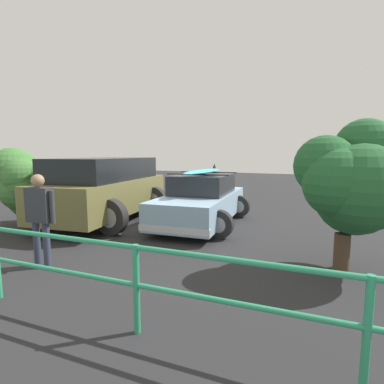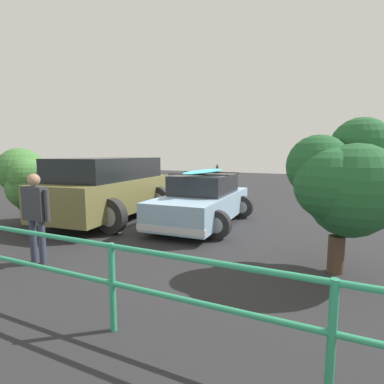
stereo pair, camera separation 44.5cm
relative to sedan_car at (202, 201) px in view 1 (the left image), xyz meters
name	(u,v)px [view 1 (the left image)]	position (x,y,z in m)	size (l,w,h in m)	color
ground_plane	(184,221)	(0.58, -0.08, -0.65)	(44.00, 44.00, 0.02)	#28282B
sedan_car	(202,201)	(0.00, 0.00, 0.00)	(2.49, 4.11, 1.62)	#8CADC6
suv_car	(106,188)	(2.63, 0.76, 0.30)	(3.11, 4.75, 1.79)	brown
person_bystander	(40,212)	(1.26, 4.03, 0.31)	(0.61, 0.22, 1.58)	#33384C
railing_fence	(136,273)	(-1.31, 4.97, 0.02)	(8.57, 0.47, 0.98)	#2D9366
bush_near_left	(350,181)	(-3.42, 2.10, 0.83)	(1.69, 1.69, 2.49)	#4C3828
bush_near_right	(24,184)	(4.16, 2.15, 0.47)	(1.72, 1.55, 2.07)	#4C3828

